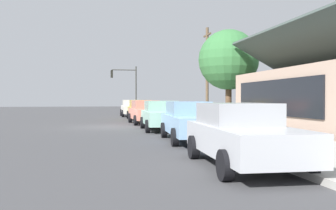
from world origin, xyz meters
TOP-DOWN VIEW (x-y plane):
  - ground_plane at (0.00, 0.00)m, footprint 120.00×120.00m
  - sidewalk_curb at (0.00, 5.60)m, footprint 60.00×4.20m
  - car_ivory at (-13.28, 2.63)m, footprint 4.34×1.99m
  - car_mustard at (-7.80, 2.86)m, footprint 4.50×2.23m
  - car_coral at (-2.45, 2.60)m, footprint 4.68×2.17m
  - car_seafoam at (2.89, 2.72)m, footprint 4.72×2.20m
  - car_skyblue at (8.20, 2.90)m, footprint 4.97×2.13m
  - car_silver at (13.95, 2.76)m, footprint 4.79×2.22m
  - shade_tree at (-2.71, 8.62)m, footprint 4.32×4.32m
  - traffic_light_main at (-17.59, 2.54)m, footprint 0.37×2.79m
  - utility_pole_wooden at (-6.52, 8.20)m, footprint 1.80×0.24m
  - fire_hydrant_red at (8.24, 4.20)m, footprint 0.22×0.22m

SIDE VIEW (x-z plane):
  - ground_plane at x=0.00m, z-range 0.00..0.00m
  - sidewalk_curb at x=0.00m, z-range 0.00..0.16m
  - fire_hydrant_red at x=8.24m, z-range 0.14..0.85m
  - car_ivory at x=-13.28m, z-range 0.02..1.61m
  - car_mustard at x=-7.80m, z-range 0.02..1.61m
  - car_skyblue at x=8.20m, z-range 0.02..1.61m
  - car_coral at x=-2.45m, z-range 0.02..1.61m
  - car_seafoam at x=2.89m, z-range 0.02..1.61m
  - car_silver at x=13.95m, z-range 0.02..1.61m
  - traffic_light_main at x=-17.59m, z-range 0.89..6.09m
  - utility_pole_wooden at x=-6.52m, z-range 0.18..7.68m
  - shade_tree at x=-2.71m, z-range 1.15..7.81m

